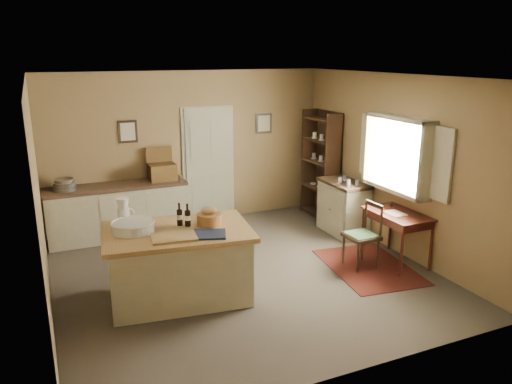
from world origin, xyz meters
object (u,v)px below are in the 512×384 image
sideboard (118,209)px  right_cabinet (343,207)px  writing_desk (397,219)px  shelving_unit (322,165)px  work_island (178,262)px  desk_chair (361,236)px

sideboard → right_cabinet: 3.79m
writing_desk → shelving_unit: 2.37m
sideboard → writing_desk: sideboard is taller
work_island → right_cabinet: size_ratio=1.93×
sideboard → shelving_unit: size_ratio=1.15×
work_island → desk_chair: (2.66, -0.13, -0.02)m
sideboard → writing_desk: 4.47m
work_island → desk_chair: bearing=4.5°
desk_chair → sideboard: bearing=136.9°
sideboard → shelving_unit: 3.75m
right_cabinet → shelving_unit: shelving_unit is taller
sideboard → shelving_unit: (3.69, -0.38, 0.50)m
writing_desk → right_cabinet: size_ratio=0.98×
writing_desk → right_cabinet: (-0.00, 1.38, -0.22)m
work_island → sideboard: 2.54m
sideboard → right_cabinet: sideboard is taller
writing_desk → desk_chair: desk_chair is taller
writing_desk → desk_chair: bearing=171.4°
shelving_unit → right_cabinet: bearing=-98.9°
work_island → sideboard: work_island is taller
desk_chair → shelving_unit: (0.70, 2.26, 0.53)m
right_cabinet → shelving_unit: (0.15, 0.97, 0.53)m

